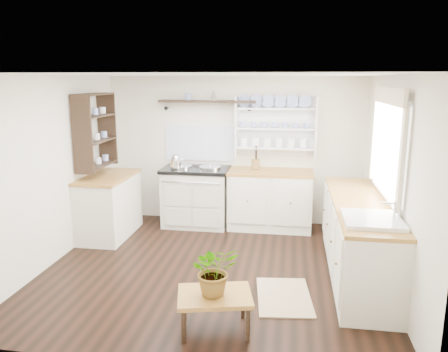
% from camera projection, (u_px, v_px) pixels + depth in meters
% --- Properties ---
extents(floor, '(4.00, 3.80, 0.01)m').
position_uv_depth(floor, '(213.00, 268.00, 5.33)').
color(floor, black).
rests_on(floor, ground).
extents(wall_back, '(4.00, 0.02, 2.30)m').
position_uv_depth(wall_back, '(234.00, 150.00, 6.91)').
color(wall_back, silver).
rests_on(wall_back, ground).
extents(wall_right, '(0.02, 3.80, 2.30)m').
position_uv_depth(wall_right, '(392.00, 182.00, 4.77)').
color(wall_right, silver).
rests_on(wall_right, ground).
extents(wall_left, '(0.02, 3.80, 2.30)m').
position_uv_depth(wall_left, '(53.00, 171.00, 5.38)').
color(wall_left, silver).
rests_on(wall_left, ground).
extents(ceiling, '(4.00, 3.80, 0.01)m').
position_uv_depth(ceiling, '(212.00, 75.00, 4.83)').
color(ceiling, white).
rests_on(ceiling, wall_back).
extents(window, '(0.08, 1.55, 1.22)m').
position_uv_depth(window, '(387.00, 143.00, 4.84)').
color(window, white).
rests_on(window, wall_right).
extents(aga_cooker, '(1.02, 0.71, 0.95)m').
position_uv_depth(aga_cooker, '(196.00, 196.00, 6.82)').
color(aga_cooker, beige).
rests_on(aga_cooker, floor).
extents(back_cabinets, '(1.27, 0.63, 0.90)m').
position_uv_depth(back_cabinets, '(270.00, 199.00, 6.68)').
color(back_cabinets, beige).
rests_on(back_cabinets, floor).
extents(right_cabinets, '(0.62, 2.43, 0.90)m').
position_uv_depth(right_cabinets, '(358.00, 237.00, 5.07)').
color(right_cabinets, beige).
rests_on(right_cabinets, floor).
extents(belfast_sink, '(0.55, 0.60, 0.45)m').
position_uv_depth(belfast_sink, '(371.00, 231.00, 4.27)').
color(belfast_sink, white).
rests_on(belfast_sink, right_cabinets).
extents(left_cabinets, '(0.62, 1.13, 0.90)m').
position_uv_depth(left_cabinets, '(109.00, 205.00, 6.35)').
color(left_cabinets, beige).
rests_on(left_cabinets, floor).
extents(plate_rack, '(1.20, 0.22, 0.90)m').
position_uv_depth(plate_rack, '(276.00, 126.00, 6.69)').
color(plate_rack, white).
rests_on(plate_rack, wall_back).
extents(high_shelf, '(1.50, 0.29, 0.16)m').
position_uv_depth(high_shelf, '(207.00, 102.00, 6.69)').
color(high_shelf, black).
rests_on(high_shelf, wall_back).
extents(left_shelving, '(0.28, 0.80, 1.05)m').
position_uv_depth(left_shelving, '(95.00, 130.00, 6.14)').
color(left_shelving, black).
rests_on(left_shelving, wall_left).
extents(kettle, '(0.17, 0.17, 0.21)m').
position_uv_depth(kettle, '(176.00, 161.00, 6.63)').
color(kettle, silver).
rests_on(kettle, aga_cooker).
extents(utensil_crock, '(0.12, 0.12, 0.15)m').
position_uv_depth(utensil_crock, '(255.00, 164.00, 6.68)').
color(utensil_crock, brown).
rests_on(utensil_crock, back_cabinets).
extents(center_table, '(0.75, 0.61, 0.36)m').
position_uv_depth(center_table, '(215.00, 299.00, 3.94)').
color(center_table, brown).
rests_on(center_table, floor).
extents(potted_plant, '(0.54, 0.51, 0.47)m').
position_uv_depth(potted_plant, '(215.00, 270.00, 3.88)').
color(potted_plant, '#3F7233').
rests_on(potted_plant, center_table).
extents(floor_rug, '(0.64, 0.91, 0.02)m').
position_uv_depth(floor_rug, '(284.00, 297.00, 4.61)').
color(floor_rug, '#947556').
rests_on(floor_rug, floor).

